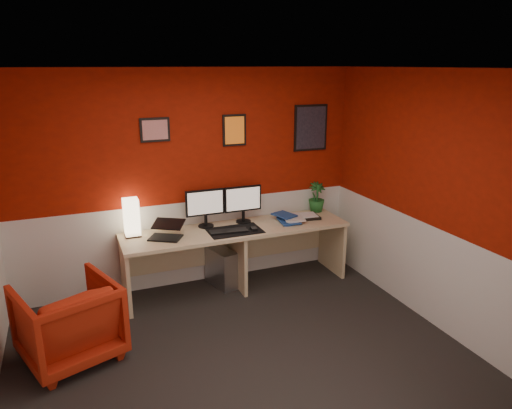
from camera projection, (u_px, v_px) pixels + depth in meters
The scene contains 25 objects.
ground at pixel (244, 361), 4.21m from camera, with size 4.00×3.50×0.01m, color black.
ceiling at pixel (242, 68), 3.49m from camera, with size 4.00×3.50×0.01m, color white.
wall_back at pixel (190, 181), 5.41m from camera, with size 4.00×0.01×2.50m, color #9B1806.
wall_front at pixel (369, 340), 2.30m from camera, with size 4.00×0.01×2.50m, color #9B1806.
wall_right at pixel (437, 202), 4.57m from camera, with size 0.01×3.50×2.50m, color #9B1806.
wainscot_back at pixel (192, 242), 5.62m from camera, with size 4.00×0.01×1.00m, color silver.
wainscot_right at pixel (429, 274), 4.78m from camera, with size 0.01×3.50×1.00m, color silver.
desk at pixel (237, 258), 5.51m from camera, with size 2.60×0.65×0.73m, color #CEB384.
shoji_lamp at pixel (132, 219), 5.11m from camera, with size 0.16×0.16×0.40m, color #FFE5B2.
laptop at pixel (165, 229), 5.06m from camera, with size 0.33×0.23×0.22m, color black.
monitor_left at pixel (205, 202), 5.38m from camera, with size 0.45×0.06×0.58m, color black.
monitor_right at pixel (243, 199), 5.53m from camera, with size 0.45×0.06×0.58m, color black.
desk_mat at pixel (235, 231), 5.32m from camera, with size 0.60×0.38×0.01m, color black.
keyboard at pixel (229, 231), 5.27m from camera, with size 0.42×0.14×0.02m, color black.
mouse at pixel (254, 229), 5.33m from camera, with size 0.06×0.10×0.03m, color black.
book_bottom at pixel (280, 222), 5.58m from camera, with size 0.22×0.30×0.03m, color navy.
book_middle at pixel (283, 218), 5.62m from camera, with size 0.23×0.32×0.02m, color silver.
book_top at pixel (278, 217), 5.60m from camera, with size 0.20×0.27×0.03m, color navy.
zen_tray at pixel (304, 217), 5.76m from camera, with size 0.35×0.25×0.03m, color black.
potted_plant at pixel (317, 197), 5.98m from camera, with size 0.21×0.21×0.37m, color #19591E.
pc_tower at pixel (222, 267), 5.59m from camera, with size 0.20×0.45×0.45m, color #99999E.
armchair at pixel (68, 321), 4.16m from camera, with size 0.77×0.79×0.72m, color #AF1F09.
art_left at pixel (155, 130), 5.09m from camera, with size 0.32×0.02×0.26m, color red.
art_center at pixel (234, 130), 5.43m from camera, with size 0.28×0.02×0.36m, color orange.
art_right at pixel (311, 128), 5.79m from camera, with size 0.44×0.02×0.56m, color black.
Camera 1 is at (-1.26, -3.41, 2.53)m, focal length 33.26 mm.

